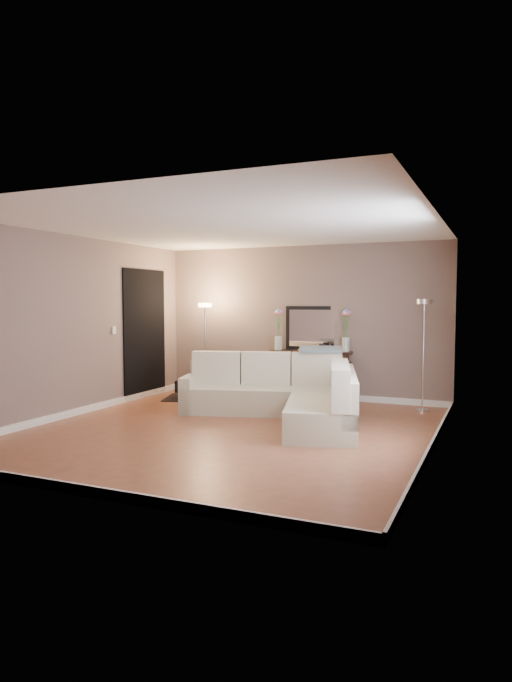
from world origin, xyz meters
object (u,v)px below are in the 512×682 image
at_px(floor_lamp_unlit, 424,332).
at_px(console_table, 306,372).
at_px(sectional_sofa, 288,395).
at_px(floor_lamp_lit, 205,330).

bearing_deg(floor_lamp_unlit, console_table, 171.48).
bearing_deg(console_table, sectional_sofa, -81.28).
bearing_deg(floor_lamp_lit, sectional_sofa, -31.64).
xyz_separation_m(console_table, floor_lamp_unlit, (1.93, -0.29, 0.72)).
bearing_deg(sectional_sofa, console_table, 98.72).
relative_size(sectional_sofa, floor_lamp_lit, 1.89).
relative_size(floor_lamp_lit, floor_lamp_unlit, 0.96).
relative_size(sectional_sofa, console_table, 2.22).
relative_size(console_table, floor_lamp_unlit, 0.82).
height_order(sectional_sofa, floor_lamp_unlit, floor_lamp_unlit).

